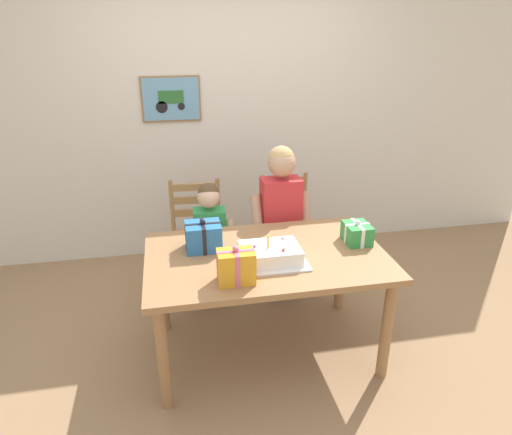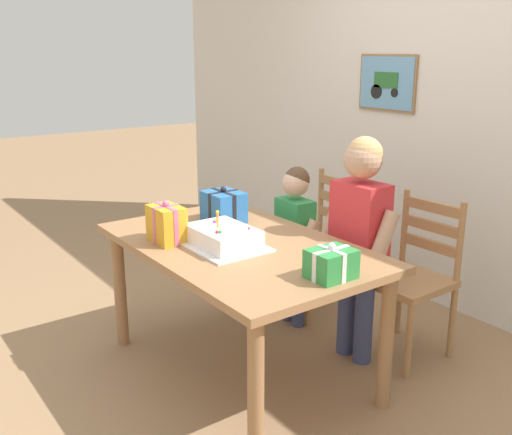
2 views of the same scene
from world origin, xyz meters
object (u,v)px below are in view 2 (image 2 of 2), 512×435
at_px(gift_box_corner_small, 224,207).
at_px(child_older, 359,228).
at_px(gift_box_beside_cake, 167,224).
at_px(chair_right, 412,277).
at_px(birthday_cake, 223,238).
at_px(gift_box_red_large, 331,264).
at_px(child_younger, 295,231).
at_px(dining_table, 240,260).
at_px(chair_left, 320,242).

bearing_deg(gift_box_corner_small, child_older, 36.70).
relative_size(gift_box_beside_cake, chair_right, 0.25).
relative_size(birthday_cake, gift_box_beside_cake, 1.95).
bearing_deg(gift_box_red_large, child_younger, 148.54).
bearing_deg(birthday_cake, gift_box_red_large, 13.88).
relative_size(chair_right, child_older, 0.72).
bearing_deg(gift_box_corner_small, dining_table, -21.74).
xyz_separation_m(gift_box_red_large, chair_left, (-1.01, 0.86, -0.34)).
distance_m(gift_box_red_large, child_older, 0.68).
distance_m(birthday_cake, child_older, 0.76).
relative_size(birthday_cake, gift_box_corner_small, 1.92).
xyz_separation_m(gift_box_beside_cake, child_older, (0.48, 0.91, -0.07)).
bearing_deg(dining_table, chair_left, 112.75).
relative_size(chair_left, chair_right, 1.00).
bearing_deg(dining_table, chair_right, 67.15).
xyz_separation_m(dining_table, chair_left, (-0.38, 0.92, -0.18)).
bearing_deg(dining_table, gift_box_red_large, 4.96).
height_order(gift_box_beside_cake, chair_left, gift_box_beside_cake).
bearing_deg(dining_table, gift_box_corner_small, 158.26).
relative_size(gift_box_corner_small, child_younger, 0.22).
height_order(chair_left, chair_right, same).
bearing_deg(chair_left, chair_right, 0.01).
height_order(gift_box_beside_cake, child_older, child_older).
bearing_deg(chair_right, child_younger, -156.61).
bearing_deg(chair_left, dining_table, -67.25).
distance_m(dining_table, gift_box_corner_small, 0.45).
xyz_separation_m(birthday_cake, child_younger, (-0.30, 0.72, -0.17)).
height_order(birthday_cake, chair_left, birthday_cake).
bearing_deg(chair_left, child_older, -25.22).
bearing_deg(gift_box_beside_cake, chair_left, 96.92).
xyz_separation_m(birthday_cake, chair_left, (-0.38, 1.02, -0.33)).
relative_size(birthday_cake, child_older, 0.35).
relative_size(dining_table, gift_box_beside_cake, 6.71).
bearing_deg(child_younger, chair_right, 23.39).
relative_size(gift_box_red_large, gift_box_corner_small, 0.87).
xyz_separation_m(gift_box_beside_cake, child_younger, (-0.06, 0.91, -0.22)).
bearing_deg(child_younger, gift_box_beside_cake, -86.15).
distance_m(birthday_cake, gift_box_beside_cake, 0.31).
bearing_deg(birthday_cake, chair_left, 110.71).
distance_m(gift_box_corner_small, chair_right, 1.14).
xyz_separation_m(chair_right, child_younger, (-0.68, -0.30, 0.15)).
bearing_deg(chair_right, birthday_cake, -110.79).
relative_size(gift_box_corner_small, chair_right, 0.25).
relative_size(dining_table, gift_box_corner_small, 6.60).
xyz_separation_m(gift_box_red_large, gift_box_beside_cake, (-0.86, -0.34, 0.03)).
relative_size(gift_box_red_large, gift_box_beside_cake, 0.88).
bearing_deg(birthday_cake, child_younger, 112.54).
height_order(gift_box_red_large, chair_left, chair_left).
bearing_deg(child_younger, chair_left, 106.06).
bearing_deg(gift_box_red_large, gift_box_corner_small, 174.46).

